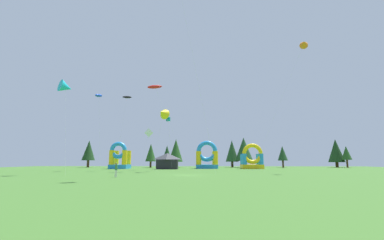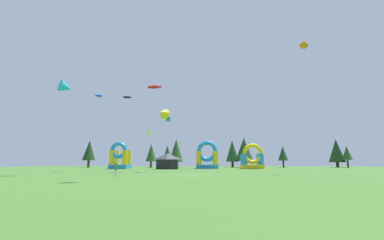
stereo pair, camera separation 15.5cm
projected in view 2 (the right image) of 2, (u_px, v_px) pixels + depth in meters
The scene contains 23 objects.
ground_plane at pixel (188, 175), 37.19m from camera, with size 120.00×120.00×0.00m, color #3D6B28.
kite_orange_delta at pixel (304, 43), 47.61m from camera, with size 10.58×3.88×23.87m.
kite_cyan_delta at pixel (66, 87), 41.16m from camera, with size 3.22×3.08×14.49m.
kite_yellow_delta at pixel (163, 113), 49.06m from camera, with size 3.02×2.49×11.89m.
kite_teal_box at pixel (168, 119), 53.87m from camera, with size 1.22×1.94×10.85m.
kite_black_parafoil at pixel (127, 97), 55.57m from camera, with size 3.43×1.72×15.85m.
kite_red_parafoil at pixel (155, 87), 52.71m from camera, with size 8.39×4.26×17.30m.
kite_white_diamond at pixel (149, 133), 57.80m from camera, with size 2.86×2.63×8.69m.
kite_blue_parafoil at pixel (99, 96), 55.45m from camera, with size 1.16×4.43×16.15m.
person_near_camera at pixel (116, 169), 33.13m from camera, with size 0.42×0.42×1.76m.
inflatable_yellow_castle at pixel (252, 160), 66.81m from camera, with size 5.36×4.36×6.31m.
inflatable_orange_dome at pixel (120, 159), 67.23m from camera, with size 4.55×4.90×6.77m.
inflatable_red_slide at pixel (207, 158), 68.66m from camera, with size 5.64×4.79×7.13m.
festival_tent at pixel (167, 161), 64.01m from camera, with size 5.03×3.08×3.85m.
tree_row_0 at pixel (89, 150), 81.48m from camera, with size 3.93×3.93×8.24m.
tree_row_1 at pixel (151, 153), 78.37m from camera, with size 3.16×3.16×7.03m.
tree_row_2 at pixel (167, 153), 83.60m from camera, with size 2.90×2.90×6.81m.
tree_row_3 at pixel (176, 151), 80.85m from camera, with size 4.34×4.34×8.58m.
tree_row_4 at pixel (232, 151), 81.60m from camera, with size 4.03×4.03×8.32m.
tree_row_5 at pixel (244, 149), 80.15m from camera, with size 5.37×5.37×9.02m.
tree_row_6 at pixel (283, 153), 77.21m from camera, with size 2.88×2.88×6.28m.
tree_row_7 at pixel (336, 151), 80.86m from camera, with size 4.75×4.75×8.60m.
tree_row_8 at pixel (347, 153), 77.74m from camera, with size 2.83×2.83×6.30m.
Camera 2 is at (2.18, -37.89, 2.05)m, focal length 24.64 mm.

